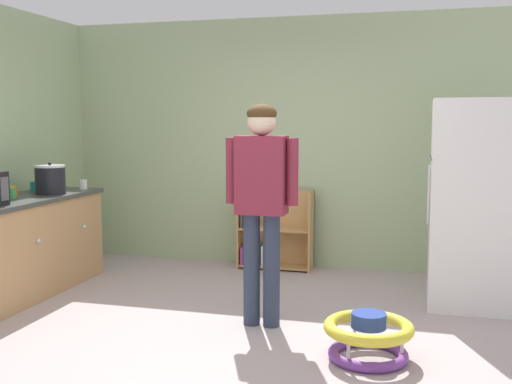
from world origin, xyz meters
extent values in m
plane|color=#AE9C9D|center=(0.00, 0.00, 0.00)|extent=(12.00, 12.00, 0.00)
cube|color=#A2B98B|center=(0.00, 2.33, 1.35)|extent=(5.20, 0.06, 2.70)
cube|color=tan|center=(-2.20, 0.34, 0.43)|extent=(0.60, 2.24, 0.86)
cube|color=#40423F|center=(-2.20, 0.34, 0.88)|extent=(0.64, 2.28, 0.04)
sphere|color=silver|center=(-1.89, 0.34, 0.56)|extent=(0.04, 0.04, 0.04)
sphere|color=silver|center=(-1.89, 1.09, 0.56)|extent=(0.04, 0.04, 0.04)
cube|color=white|center=(1.75, 1.27, 0.89)|extent=(0.70, 0.68, 1.78)
cylinder|color=silver|center=(1.38, 1.10, 0.98)|extent=(0.02, 0.02, 0.50)
cube|color=#333333|center=(1.39, 1.27, 1.28)|extent=(0.01, 0.67, 0.01)
cube|color=tan|center=(-0.57, 2.11, 0.42)|extent=(0.02, 0.28, 0.85)
cube|color=tan|center=(0.21, 2.11, 0.42)|extent=(0.02, 0.28, 0.85)
cube|color=tan|center=(-0.18, 2.24, 0.42)|extent=(0.80, 0.02, 0.85)
cube|color=tan|center=(-0.18, 2.11, 0.03)|extent=(0.76, 0.24, 0.02)
cube|color=tan|center=(-0.18, 2.11, 0.43)|extent=(0.76, 0.24, 0.02)
cube|color=#913892|center=(-0.53, 2.08, 0.14)|extent=(0.03, 0.17, 0.19)
cube|color=#3F3F36|center=(-0.53, 2.08, 0.57)|extent=(0.03, 0.17, 0.25)
cube|color=brown|center=(-0.47, 2.08, 0.15)|extent=(0.02, 0.17, 0.23)
cube|color=gold|center=(-0.49, 2.08, 0.57)|extent=(0.02, 0.17, 0.24)
cube|color=gold|center=(-0.41, 2.08, 0.15)|extent=(0.02, 0.17, 0.21)
cube|color=#873895|center=(-0.44, 2.08, 0.55)|extent=(0.03, 0.17, 0.21)
cube|color=#35894D|center=(-0.35, 2.08, 0.15)|extent=(0.02, 0.17, 0.23)
cube|color=beige|center=(-0.39, 2.08, 0.56)|extent=(0.02, 0.17, 0.24)
cube|color=silver|center=(-0.31, 2.08, 0.15)|extent=(0.02, 0.17, 0.22)
cylinder|color=#2D374B|center=(0.05, 0.29, 0.44)|extent=(0.13, 0.13, 0.89)
cylinder|color=#2D374B|center=(0.21, 0.29, 0.44)|extent=(0.13, 0.13, 0.89)
cube|color=maroon|center=(0.13, 0.29, 1.18)|extent=(0.38, 0.22, 0.60)
cylinder|color=maroon|center=(-0.11, 0.29, 1.21)|extent=(0.09, 0.09, 0.51)
cylinder|color=maroon|center=(0.37, 0.29, 1.21)|extent=(0.09, 0.09, 0.51)
sphere|color=beige|center=(0.13, 0.29, 1.59)|extent=(0.22, 0.22, 0.22)
ellipsoid|color=#442F17|center=(0.13, 0.29, 1.65)|extent=(0.23, 0.23, 0.14)
torus|color=#773C9E|center=(1.00, -0.19, 0.04)|extent=(0.54, 0.54, 0.07)
torus|color=yellow|center=(1.00, -0.19, 0.22)|extent=(0.60, 0.60, 0.08)
cylinder|color=navy|center=(1.00, -0.19, 0.27)|extent=(0.23, 0.23, 0.10)
cylinder|color=silver|center=(1.22, -0.19, 0.13)|extent=(0.02, 0.02, 0.18)
cylinder|color=silver|center=(0.89, 0.00, 0.13)|extent=(0.02, 0.02, 0.18)
cylinder|color=silver|center=(0.89, -0.38, 0.13)|extent=(0.02, 0.02, 0.18)
cube|color=#515156|center=(-2.00, 0.07, 1.04)|extent=(0.01, 0.10, 0.20)
cylinder|color=black|center=(-2.11, 0.88, 1.03)|extent=(0.28, 0.28, 0.26)
cylinder|color=silver|center=(-2.11, 0.88, 1.17)|extent=(0.29, 0.29, 0.02)
sphere|color=black|center=(-2.11, 0.88, 1.19)|extent=(0.03, 0.03, 0.03)
cylinder|color=teal|center=(-2.39, 1.03, 0.95)|extent=(0.08, 0.08, 0.09)
cylinder|color=orange|center=(-2.33, 0.61, 0.95)|extent=(0.08, 0.08, 0.09)
cylinder|color=white|center=(-2.02, 1.33, 0.95)|extent=(0.08, 0.08, 0.09)
cylinder|color=green|center=(-2.23, 0.46, 0.95)|extent=(0.08, 0.08, 0.09)
camera|label=1|loc=(1.30, -4.20, 1.60)|focal=42.81mm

